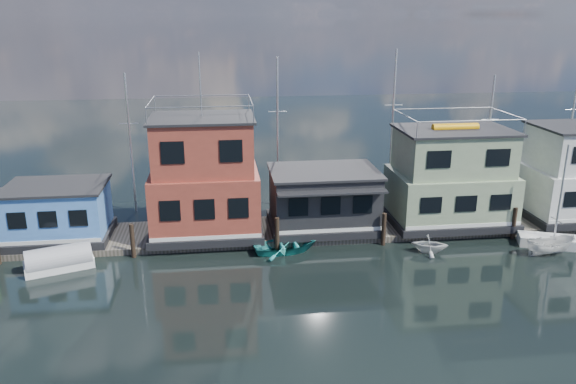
{
  "coord_description": "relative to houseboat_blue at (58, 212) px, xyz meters",
  "views": [
    {
      "loc": [
        -7.41,
        -23.89,
        14.47
      ],
      "look_at": [
        -2.95,
        12.0,
        3.0
      ],
      "focal_mm": 35.0,
      "sensor_mm": 36.0,
      "label": 1
    }
  ],
  "objects": [
    {
      "name": "ground",
      "position": [
        18.0,
        -12.0,
        -2.21
      ],
      "size": [
        160.0,
        160.0,
        0.0
      ],
      "primitive_type": "plane",
      "color": "black",
      "rests_on": "ground"
    },
    {
      "name": "pilings",
      "position": [
        17.67,
        -2.8,
        -1.11
      ],
      "size": [
        42.28,
        0.28,
        2.2
      ],
      "color": "#2D2116",
      "rests_on": "ground"
    },
    {
      "name": "houseboat_red",
      "position": [
        9.5,
        0.0,
        1.9
      ],
      "size": [
        7.4,
        5.9,
        11.86
      ],
      "color": "black",
      "rests_on": "dock"
    },
    {
      "name": "dock",
      "position": [
        18.0,
        0.0,
        -2.01
      ],
      "size": [
        48.0,
        5.0,
        0.4
      ],
      "primitive_type": "cube",
      "color": "#595147",
      "rests_on": "ground"
    },
    {
      "name": "motorboat",
      "position": [
        30.91,
        -5.66,
        -1.59
      ],
      "size": [
        3.21,
        1.27,
        1.23
      ],
      "primitive_type": "imported",
      "rotation": [
        0.0,
        0.0,
        1.59
      ],
      "color": "silver",
      "rests_on": "ground"
    },
    {
      "name": "houseboat_dark",
      "position": [
        17.5,
        -0.02,
        0.21
      ],
      "size": [
        7.4,
        6.1,
        4.06
      ],
      "color": "black",
      "rests_on": "dock"
    },
    {
      "name": "houseboat_green",
      "position": [
        26.5,
        0.0,
        1.34
      ],
      "size": [
        8.4,
        5.9,
        7.03
      ],
      "color": "black",
      "rests_on": "dock"
    },
    {
      "name": "dinghy_teal",
      "position": [
        14.52,
        -3.09,
        -1.78
      ],
      "size": [
        4.48,
        3.49,
        0.85
      ],
      "primitive_type": "imported",
      "rotation": [
        0.0,
        0.0,
        1.72
      ],
      "color": "teal",
      "rests_on": "ground"
    },
    {
      "name": "background_masts",
      "position": [
        22.76,
        6.0,
        3.35
      ],
      "size": [
        36.4,
        0.16,
        12.0
      ],
      "color": "silver",
      "rests_on": "ground"
    },
    {
      "name": "tarp_runabout",
      "position": [
        0.87,
        -4.04,
        -1.63
      ],
      "size": [
        4.11,
        2.7,
        1.55
      ],
      "rotation": [
        0.0,
        0.0,
        0.34
      ],
      "color": "white",
      "rests_on": "ground"
    },
    {
      "name": "day_sailer",
      "position": [
        31.98,
        -4.41,
        -1.8
      ],
      "size": [
        4.53,
        2.87,
        6.79
      ],
      "rotation": [
        0.0,
        0.0,
        -0.36
      ],
      "color": "silver",
      "rests_on": "ground"
    },
    {
      "name": "houseboat_blue",
      "position": [
        0.0,
        0.0,
        0.0
      ],
      "size": [
        6.4,
        4.9,
        3.66
      ],
      "color": "black",
      "rests_on": "dock"
    },
    {
      "name": "dinghy_white",
      "position": [
        23.55,
        -4.4,
        -1.6
      ],
      "size": [
        2.79,
        2.59,
        1.2
      ],
      "primitive_type": "imported",
      "rotation": [
        0.0,
        0.0,
        1.25
      ],
      "color": "silver",
      "rests_on": "ground"
    }
  ]
}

